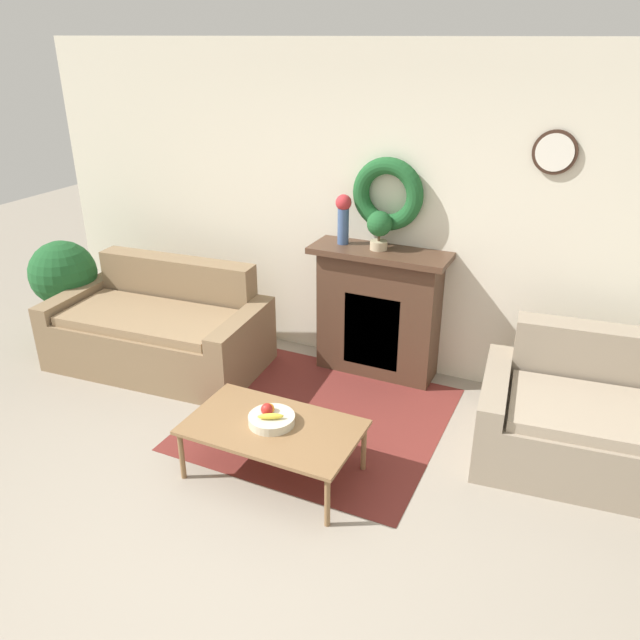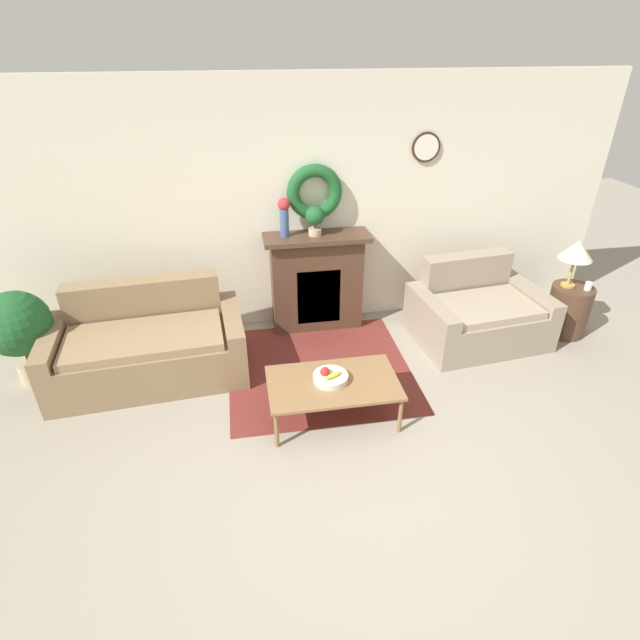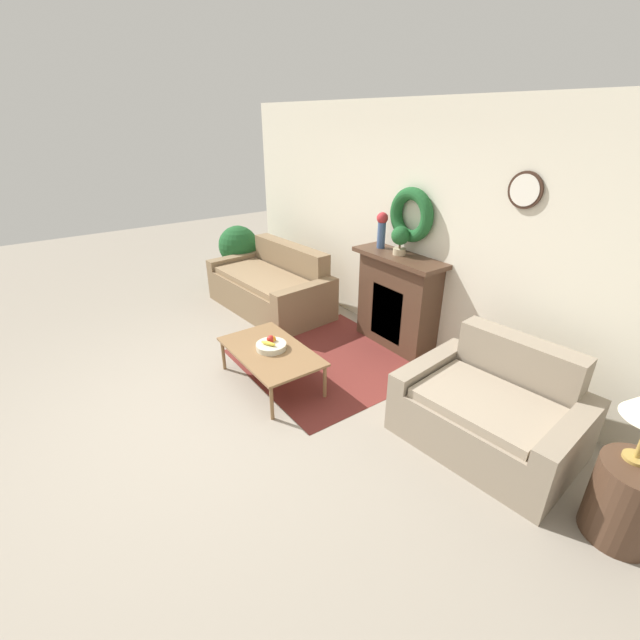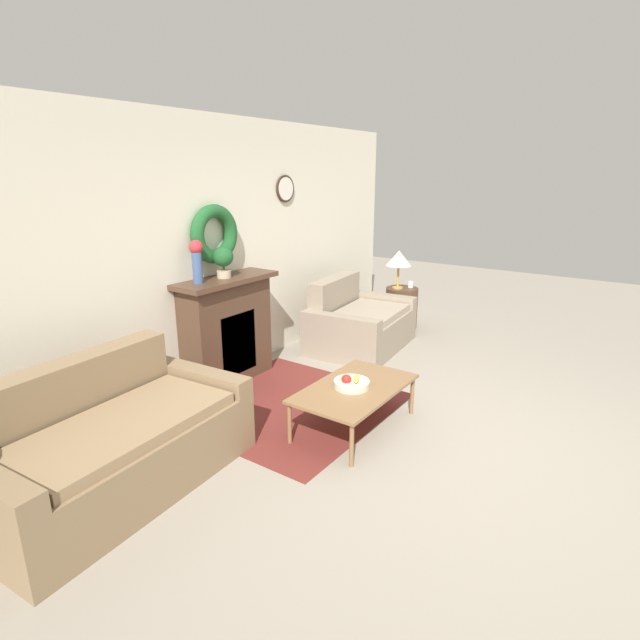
# 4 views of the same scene
# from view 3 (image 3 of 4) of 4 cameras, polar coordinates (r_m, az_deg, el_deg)

# --- Properties ---
(ground_plane) EXTENTS (16.00, 16.00, 0.00)m
(ground_plane) POSITION_cam_3_polar(r_m,az_deg,el_deg) (4.20, -15.83, -12.46)
(ground_plane) COLOR gray
(floor_rug) EXTENTS (1.84, 1.77, 0.01)m
(floor_rug) POSITION_cam_3_polar(r_m,az_deg,el_deg) (4.89, 1.16, -5.44)
(floor_rug) COLOR maroon
(floor_rug) RESTS_ON ground_plane
(wall_back) EXTENTS (6.80, 0.20, 2.70)m
(wall_back) POSITION_cam_3_polar(r_m,az_deg,el_deg) (4.98, 12.66, 11.48)
(wall_back) COLOR beige
(wall_back) RESTS_ON ground_plane
(fireplace) EXTENTS (1.15, 0.41, 1.12)m
(fireplace) POSITION_cam_3_polar(r_m,az_deg,el_deg) (5.08, 10.27, 2.54)
(fireplace) COLOR #4C3323
(fireplace) RESTS_ON ground_plane
(couch_left) EXTENTS (1.92, 1.12, 0.88)m
(couch_left) POSITION_cam_3_polar(r_m,az_deg,el_deg) (6.14, -6.45, 4.38)
(couch_left) COLOR #846B4C
(couch_left) RESTS_ON ground_plane
(loveseat_right) EXTENTS (1.47, 1.12, 0.87)m
(loveseat_right) POSITION_cam_3_polar(r_m,az_deg,el_deg) (3.90, 21.88, -11.22)
(loveseat_right) COLOR gray
(loveseat_right) RESTS_ON ground_plane
(coffee_table) EXTENTS (1.14, 0.67, 0.38)m
(coffee_table) POSITION_cam_3_polar(r_m,az_deg,el_deg) (4.37, -6.61, -4.34)
(coffee_table) COLOR olive
(coffee_table) RESTS_ON ground_plane
(fruit_bowl) EXTENTS (0.31, 0.31, 0.12)m
(fruit_bowl) POSITION_cam_3_polar(r_m,az_deg,el_deg) (4.37, -6.53, -3.35)
(fruit_bowl) COLOR beige
(fruit_bowl) RESTS_ON coffee_table
(side_table_by_loveseat) EXTENTS (0.45, 0.45, 0.58)m
(side_table_by_loveseat) POSITION_cam_3_polar(r_m,az_deg,el_deg) (3.57, 35.79, -19.03)
(side_table_by_loveseat) COLOR #4C3323
(side_table_by_loveseat) RESTS_ON ground_plane
(vase_on_mantel_left) EXTENTS (0.13, 0.13, 0.41)m
(vase_on_mantel_left) POSITION_cam_3_polar(r_m,az_deg,el_deg) (5.07, 8.25, 12.13)
(vase_on_mantel_left) COLOR #3D5684
(vase_on_mantel_left) RESTS_ON fireplace
(potted_plant_on_mantel) EXTENTS (0.20, 0.20, 0.32)m
(potted_plant_on_mantel) POSITION_cam_3_polar(r_m,az_deg,el_deg) (4.85, 10.66, 10.70)
(potted_plant_on_mantel) COLOR tan
(potted_plant_on_mantel) RESTS_ON fireplace
(potted_plant_floor_by_couch) EXTENTS (0.62, 0.62, 0.97)m
(potted_plant_floor_by_couch) POSITION_cam_3_polar(r_m,az_deg,el_deg) (7.04, -10.81, 9.51)
(potted_plant_floor_by_couch) COLOR tan
(potted_plant_floor_by_couch) RESTS_ON ground_plane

